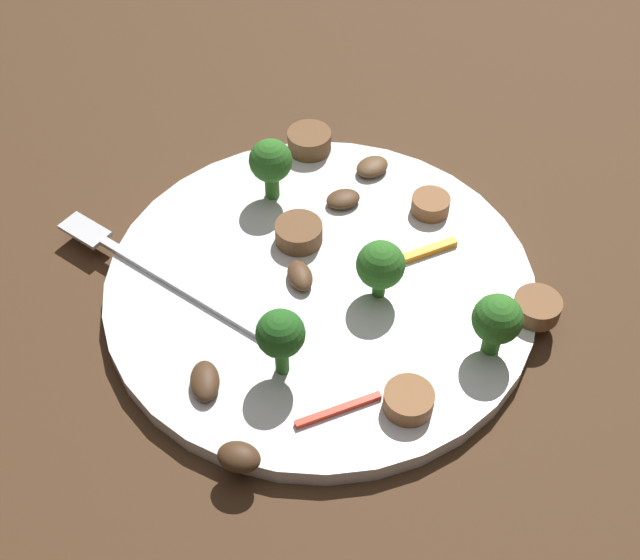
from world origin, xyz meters
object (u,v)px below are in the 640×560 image
object	(u,v)px
sausage_slice_2	(409,400)
sausage_slice_4	(299,233)
sausage_slice_0	(309,141)
sausage_slice_3	(537,307)
broccoli_floret_0	(271,162)
mushroom_1	(372,167)
broccoli_floret_3	(381,266)
mushroom_4	(343,199)
sausage_slice_1	(431,204)
broccoli_floret_2	(497,321)
broccoli_floret_1	(281,335)
fork	(146,267)
mushroom_2	(239,457)
pepper_strip_0	(338,410)
mushroom_3	(205,381)
pepper_strip_1	(430,250)
mushroom_0	(300,276)
plate	(320,286)

from	to	relation	value
sausage_slice_2	sausage_slice_4	size ratio (longest dim) A/B	0.91
sausage_slice_0	sausage_slice_3	world-z (taller)	sausage_slice_0
broccoli_floret_0	mushroom_1	distance (m)	0.08
broccoli_floret_3	mushroom_4	size ratio (longest dim) A/B	1.75
sausage_slice_1	mushroom_4	xyz separation A→B (m)	(0.04, 0.05, -0.00)
broccoli_floret_2	sausage_slice_4	size ratio (longest dim) A/B	1.37
broccoli_floret_1	mushroom_1	bearing A→B (deg)	-54.11
fork	mushroom_2	distance (m)	0.16
broccoli_floret_2	mushroom_2	distance (m)	0.17
broccoli_floret_1	mushroom_2	world-z (taller)	broccoli_floret_1
pepper_strip_0	mushroom_3	bearing A→B (deg)	41.89
mushroom_2	mushroom_1	bearing A→B (deg)	-54.17
broccoli_floret_2	mushroom_4	distance (m)	0.16
sausage_slice_3	mushroom_1	world-z (taller)	sausage_slice_3
sausage_slice_2	pepper_strip_1	distance (m)	0.12
broccoli_floret_2	mushroom_1	distance (m)	0.18
broccoli_floret_2	mushroom_4	world-z (taller)	broccoli_floret_2
sausage_slice_2	pepper_strip_1	xyz separation A→B (m)	(0.09, -0.09, -0.00)
sausage_slice_0	mushroom_0	distance (m)	0.13
sausage_slice_4	mushroom_1	xyz separation A→B (m)	(0.03, -0.08, -0.00)
sausage_slice_1	sausage_slice_3	xyz separation A→B (m)	(-0.11, 0.01, 0.00)
mushroom_0	pepper_strip_0	bearing A→B (deg)	158.03
broccoli_floret_0	pepper_strip_0	bearing A→B (deg)	158.57
mushroom_1	broccoli_floret_0	bearing A→B (deg)	74.31
broccoli_floret_0	sausage_slice_2	distance (m)	0.20
broccoli_floret_3	mushroom_3	size ratio (longest dim) A/B	1.49
sausage_slice_1	mushroom_3	distance (m)	0.21
sausage_slice_0	mushroom_3	bearing A→B (deg)	129.31
broccoli_floret_0	sausage_slice_4	world-z (taller)	broccoli_floret_0
broccoli_floret_0	mushroom_3	xyz separation A→B (m)	(-0.11, 0.12, -0.03)
sausage_slice_2	mushroom_0	bearing A→B (deg)	-1.85
sausage_slice_2	mushroom_3	size ratio (longest dim) A/B	1.02
broccoli_floret_2	mushroom_3	bearing A→B (deg)	63.79
sausage_slice_1	mushroom_4	size ratio (longest dim) A/B	1.10
mushroom_0	broccoli_floret_1	bearing A→B (deg)	137.20
broccoli_floret_1	mushroom_3	bearing A→B (deg)	69.23
broccoli_floret_2	pepper_strip_1	xyz separation A→B (m)	(0.08, -0.02, -0.02)
sausage_slice_1	mushroom_2	bearing A→B (deg)	113.31
mushroom_0	mushroom_2	size ratio (longest dim) A/B	1.07
sausage_slice_3	sausage_slice_1	bearing A→B (deg)	-3.17
fork	mushroom_4	world-z (taller)	mushroom_4
broccoli_floret_0	mushroom_4	size ratio (longest dim) A/B	1.94
mushroom_0	mushroom_1	size ratio (longest dim) A/B	1.02
sausage_slice_1	mushroom_0	xyz separation A→B (m)	(-0.00, 0.11, -0.00)
sausage_slice_0	fork	bearing A→B (deg)	103.60
broccoli_floret_0	sausage_slice_4	size ratio (longest dim) A/B	1.48
mushroom_3	mushroom_2	bearing A→B (deg)	169.38
mushroom_1	pepper_strip_0	distance (m)	0.21
mushroom_0	pepper_strip_1	bearing A→B (deg)	-109.17
plate	pepper_strip_1	bearing A→B (deg)	-106.77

